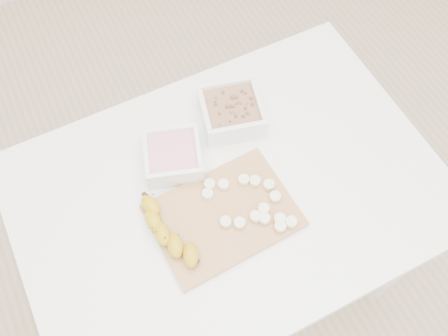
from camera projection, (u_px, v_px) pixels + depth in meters
name	position (u px, v px, depth m)	size (l,w,h in m)	color
ground	(228.00, 278.00, 1.84)	(3.50, 3.50, 0.00)	#C6AD89
table	(229.00, 206.00, 1.27)	(1.00, 0.70, 0.75)	white
bowl_yogurt	(173.00, 156.00, 1.19)	(0.17, 0.17, 0.06)	white
bowl_granola	(232.00, 112.00, 1.24)	(0.18, 0.18, 0.07)	white
cutting_board	(223.00, 216.00, 1.14)	(0.32, 0.23, 0.01)	#B37947
banana	(169.00, 233.00, 1.10)	(0.05, 0.20, 0.03)	#B99311
banana_slices	(252.00, 204.00, 1.14)	(0.16, 0.19, 0.02)	#F1E8BA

